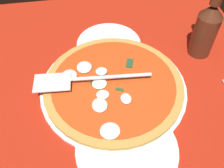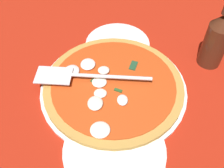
# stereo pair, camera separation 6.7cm
# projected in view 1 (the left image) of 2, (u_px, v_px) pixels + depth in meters

# --- Properties ---
(ground_plane) EXTENTS (0.91, 0.91, 0.01)m
(ground_plane) POSITION_uv_depth(u_px,v_px,m) (113.00, 86.00, 0.70)
(ground_plane) COLOR #A61F0F
(checker_pattern) EXTENTS (0.91, 0.91, 0.00)m
(checker_pattern) POSITION_uv_depth(u_px,v_px,m) (113.00, 85.00, 0.70)
(checker_pattern) COLOR silver
(checker_pattern) RESTS_ON ground_plane
(pizza_pan) EXTENTS (0.40, 0.40, 0.01)m
(pizza_pan) POSITION_uv_depth(u_px,v_px,m) (112.00, 88.00, 0.68)
(pizza_pan) COLOR silver
(pizza_pan) RESTS_ON ground_plane
(dinner_plate_left) EXTENTS (0.23, 0.23, 0.01)m
(dinner_plate_left) POSITION_uv_depth(u_px,v_px,m) (127.00, 148.00, 0.57)
(dinner_plate_left) COLOR white
(dinner_plate_left) RESTS_ON ground_plane
(dinner_plate_right) EXTENTS (0.20, 0.20, 0.01)m
(dinner_plate_right) POSITION_uv_depth(u_px,v_px,m) (109.00, 44.00, 0.80)
(dinner_plate_right) COLOR white
(dinner_plate_right) RESTS_ON ground_plane
(pizza) EXTENTS (0.38, 0.38, 0.03)m
(pizza) POSITION_uv_depth(u_px,v_px,m) (111.00, 85.00, 0.67)
(pizza) COLOR #B98A3E
(pizza) RESTS_ON pizza_pan
(pizza_server) EXTENTS (0.07, 0.31, 0.01)m
(pizza_server) POSITION_uv_depth(u_px,v_px,m) (85.00, 79.00, 0.66)
(pizza_server) COLOR silver
(pizza_server) RESTS_ON pizza
(beer_bottle) EXTENTS (0.07, 0.07, 0.25)m
(beer_bottle) POSITION_uv_depth(u_px,v_px,m) (207.00, 28.00, 0.71)
(beer_bottle) COLOR #4B2515
(beer_bottle) RESTS_ON ground_plane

